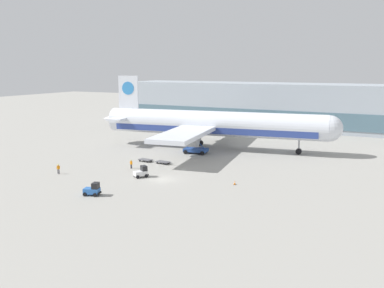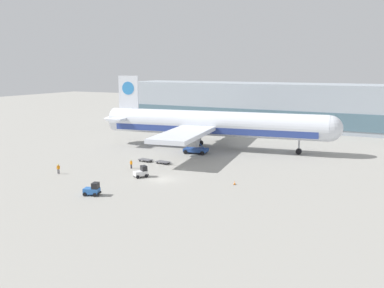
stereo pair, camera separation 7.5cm
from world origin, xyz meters
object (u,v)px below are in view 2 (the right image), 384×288
at_px(baggage_tug_foreground, 93,190).
at_px(ground_crew_far, 58,168).
at_px(airplane_main, 210,124).
at_px(baggage_tug_mid, 141,172).
at_px(baggage_dolly_lead, 146,160).
at_px(traffic_cone_near, 235,183).
at_px(baggage_dolly_second, 163,162).
at_px(scissor_lift_loader, 196,144).
at_px(ground_crew_near, 131,164).

xyz_separation_m(baggage_tug_foreground, ground_crew_far, (-14.16, 7.58, 0.19)).
bearing_deg(airplane_main, ground_crew_far, -120.99).
xyz_separation_m(baggage_tug_foreground, baggage_tug_mid, (0.53, 12.46, 0.00)).
height_order(airplane_main, baggage_dolly_lead, airplane_main).
distance_m(baggage_dolly_lead, traffic_cone_near, 24.08).
bearing_deg(airplane_main, baggage_tug_mid, -97.79).
height_order(airplane_main, traffic_cone_near, airplane_main).
distance_m(airplane_main, baggage_tug_foreground, 42.30).
height_order(airplane_main, ground_crew_far, airplane_main).
relative_size(baggage_dolly_second, ground_crew_far, 2.09).
bearing_deg(baggage_dolly_lead, baggage_dolly_second, 4.94).
height_order(baggage_dolly_second, traffic_cone_near, traffic_cone_near).
xyz_separation_m(airplane_main, baggage_dolly_lead, (-6.00, -18.67, -5.45)).
xyz_separation_m(airplane_main, baggage_dolly_second, (-1.73, -18.80, -5.45)).
relative_size(baggage_tug_mid, traffic_cone_near, 4.13).
xyz_separation_m(baggage_tug_mid, baggage_dolly_second, (-1.90, 10.75, -0.49)).
distance_m(baggage_tug_foreground, baggage_dolly_lead, 24.01).
height_order(baggage_dolly_lead, ground_crew_far, ground_crew_far).
height_order(baggage_tug_foreground, ground_crew_far, baggage_tug_foreground).
xyz_separation_m(baggage_dolly_lead, ground_crew_far, (-8.52, -15.76, 0.68)).
height_order(baggage_tug_mid, traffic_cone_near, baggage_tug_mid).
height_order(scissor_lift_loader, traffic_cone_near, scissor_lift_loader).
xyz_separation_m(ground_crew_near, traffic_cone_near, (21.83, -1.84, -0.63)).
bearing_deg(baggage_dolly_lead, ground_crew_far, -111.74).
distance_m(baggage_tug_mid, baggage_dolly_second, 10.92).
height_order(baggage_dolly_lead, ground_crew_near, ground_crew_near).
relative_size(baggage_dolly_lead, traffic_cone_near, 5.54).
xyz_separation_m(ground_crew_near, ground_crew_far, (-9.36, -9.46, 0.11)).
bearing_deg(baggage_tug_foreground, traffic_cone_near, 25.71).
relative_size(baggage_tug_foreground, baggage_dolly_second, 0.73).
bearing_deg(traffic_cone_near, airplane_main, 121.87).
bearing_deg(scissor_lift_loader, ground_crew_far, -124.65).
bearing_deg(ground_crew_far, airplane_main, -164.41).
relative_size(scissor_lift_loader, ground_crew_near, 3.42).
bearing_deg(baggage_dolly_second, baggage_dolly_lead, -175.06).
distance_m(ground_crew_near, traffic_cone_near, 21.91).
relative_size(airplane_main, baggage_tug_foreground, 21.18).
bearing_deg(scissor_lift_loader, airplane_main, 77.17).
xyz_separation_m(scissor_lift_loader, baggage_tug_foreground, (0.16, -35.61, -1.26)).
relative_size(baggage_tug_foreground, baggage_dolly_lead, 0.73).
bearing_deg(baggage_tug_mid, ground_crew_far, 143.01).
relative_size(baggage_dolly_lead, ground_crew_near, 2.28).
bearing_deg(ground_crew_near, airplane_main, -100.07).
bearing_deg(baggage_dolly_second, scissor_lift_loader, 91.11).
distance_m(baggage_dolly_second, traffic_cone_near, 20.07).
xyz_separation_m(scissor_lift_loader, ground_crew_near, (-4.63, -18.58, -1.18)).
bearing_deg(ground_crew_near, ground_crew_far, 46.90).
distance_m(scissor_lift_loader, baggage_dolly_second, 12.58).
xyz_separation_m(baggage_dolly_second, traffic_cone_near, (18.40, -8.02, -0.06)).
relative_size(baggage_tug_foreground, ground_crew_far, 1.51).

